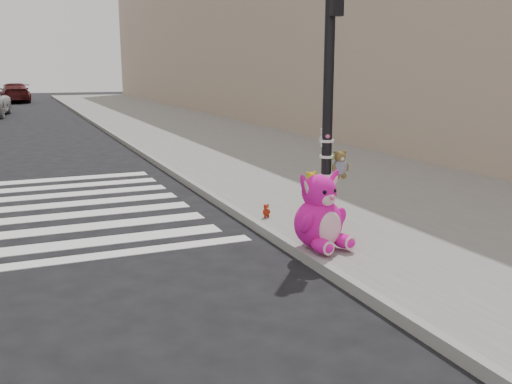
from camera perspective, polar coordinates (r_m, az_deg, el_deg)
name	(u,v)px	position (r m, az deg, el deg)	size (l,w,h in m)	color
ground	(208,291)	(6.81, -4.84, -9.87)	(120.00, 120.00, 0.00)	black
sidewalk_near	(260,151)	(17.62, 0.38, 4.13)	(7.00, 80.00, 0.14)	slate
curb_edge	(149,158)	(16.57, -10.66, 3.40)	(0.12, 80.00, 0.15)	gray
bld_near	(282,17)	(28.93, 2.60, 17.08)	(5.00, 60.00, 10.00)	tan
signal_pole	(328,121)	(9.08, 7.24, 7.07)	(0.71, 0.49, 4.00)	black
pink_bunny	(320,217)	(7.82, 6.43, -2.46)	(0.81, 0.90, 1.08)	#F014A7
red_teddy	(266,211)	(9.44, 1.02, -1.89)	(0.15, 0.11, 0.23)	#A22710
car_maroon_near	(15,93)	(48.08, -22.96, 9.13)	(2.06, 5.07, 1.47)	#501617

